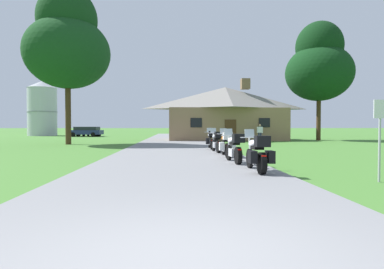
% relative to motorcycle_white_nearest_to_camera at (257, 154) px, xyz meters
% --- Properties ---
extents(ground_plane, '(500.00, 500.00, 0.00)m').
position_rel_motorcycle_white_nearest_to_camera_xyz_m(ground_plane, '(-2.42, 13.66, -0.61)').
color(ground_plane, '#42752D').
extents(asphalt_driveway, '(6.40, 80.00, 0.06)m').
position_rel_motorcycle_white_nearest_to_camera_xyz_m(asphalt_driveway, '(-2.42, 11.66, -0.58)').
color(asphalt_driveway, slate).
rests_on(asphalt_driveway, ground).
extents(motorcycle_white_nearest_to_camera, '(0.72, 2.08, 1.30)m').
position_rel_motorcycle_white_nearest_to_camera_xyz_m(motorcycle_white_nearest_to_camera, '(0.00, 0.00, 0.00)').
color(motorcycle_white_nearest_to_camera, black).
rests_on(motorcycle_white_nearest_to_camera, asphalt_driveway).
extents(motorcycle_white_second_in_row, '(0.66, 2.08, 1.30)m').
position_rel_motorcycle_white_nearest_to_camera_xyz_m(motorcycle_white_second_in_row, '(-0.24, 2.52, 0.01)').
color(motorcycle_white_second_in_row, black).
rests_on(motorcycle_white_second_in_row, asphalt_driveway).
extents(motorcycle_orange_third_in_row, '(0.73, 2.08, 1.30)m').
position_rel_motorcycle_white_nearest_to_camera_xyz_m(motorcycle_orange_third_in_row, '(-0.15, 4.99, 0.00)').
color(motorcycle_orange_third_in_row, black).
rests_on(motorcycle_orange_third_in_row, asphalt_driveway).
extents(motorcycle_silver_fourth_in_row, '(0.66, 2.08, 1.30)m').
position_rel_motorcycle_white_nearest_to_camera_xyz_m(motorcycle_silver_fourth_in_row, '(-0.27, 7.53, 0.01)').
color(motorcycle_silver_fourth_in_row, black).
rests_on(motorcycle_silver_fourth_in_row, asphalt_driveway).
extents(motorcycle_white_farthest_in_row, '(0.72, 2.08, 1.30)m').
position_rel_motorcycle_white_nearest_to_camera_xyz_m(motorcycle_white_farthest_in_row, '(-0.26, 10.06, 0.00)').
color(motorcycle_white_farthest_in_row, black).
rests_on(motorcycle_white_farthest_in_row, asphalt_driveway).
extents(stone_lodge, '(12.52, 6.66, 6.51)m').
position_rel_motorcycle_white_nearest_to_camera_xyz_m(stone_lodge, '(2.86, 24.13, 2.28)').
color(stone_lodge, '#896B4C').
rests_on(stone_lodge, ground).
extents(bystander_white_shirt_near_lodge, '(0.54, 0.27, 1.67)m').
position_rel_motorcycle_white_nearest_to_camera_xyz_m(bystander_white_shirt_near_lodge, '(5.43, 19.85, 0.32)').
color(bystander_white_shirt_near_lodge, navy).
rests_on(bystander_white_shirt_near_lodge, ground).
extents(metal_signpost_roadside, '(0.36, 0.06, 2.14)m').
position_rel_motorcycle_white_nearest_to_camera_xyz_m(metal_signpost_roadside, '(2.79, -1.58, 0.74)').
color(metal_signpost_roadside, '#9EA0A5').
rests_on(metal_signpost_roadside, ground).
extents(tree_left_near, '(6.68, 6.68, 12.49)m').
position_rel_motorcycle_white_nearest_to_camera_xyz_m(tree_left_near, '(-11.05, 16.58, 7.50)').
color(tree_left_near, '#422D19').
rests_on(tree_left_near, ground).
extents(tree_right_of_lodge, '(6.78, 6.78, 12.21)m').
position_rel_motorcycle_white_nearest_to_camera_xyz_m(tree_right_of_lodge, '(12.36, 22.75, 7.16)').
color(tree_right_of_lodge, '#422D19').
rests_on(tree_right_of_lodge, ground).
extents(metal_silo_distant, '(4.45, 4.45, 8.52)m').
position_rel_motorcycle_white_nearest_to_camera_xyz_m(metal_silo_distant, '(-23.20, 41.67, 3.66)').
color(metal_silo_distant, '#B2B7BC').
rests_on(metal_silo_distant, ground).
extents(parked_navy_suv_far_left, '(4.80, 2.43, 1.40)m').
position_rel_motorcycle_white_nearest_to_camera_xyz_m(parked_navy_suv_far_left, '(-14.94, 35.96, 0.17)').
color(parked_navy_suv_far_left, navy).
rests_on(parked_navy_suv_far_left, ground).
extents(parked_silver_sedan_far_left, '(1.99, 4.24, 1.20)m').
position_rel_motorcycle_white_nearest_to_camera_xyz_m(parked_silver_sedan_far_left, '(-14.43, 37.23, 0.03)').
color(parked_silver_sedan_far_left, '#ADAFB7').
rests_on(parked_silver_sedan_far_left, ground).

